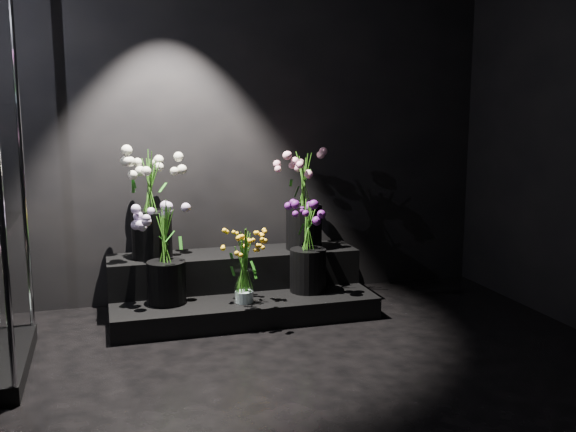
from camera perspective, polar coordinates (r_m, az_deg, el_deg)
name	(u,v)px	position (r m, az deg, el deg)	size (l,w,h in m)	color
floor	(320,410)	(3.24, 2.83, -16.82)	(4.00, 4.00, 0.00)	black
wall_back	(233,113)	(4.83, -4.95, 9.09)	(4.00, 4.00, 0.00)	black
display_riser	(238,287)	(4.65, -4.48, -6.33)	(1.80, 0.80, 0.40)	black
bouquet_orange_bells	(244,265)	(4.28, -3.95, -4.39)	(0.31, 0.31, 0.49)	white
bouquet_lilac	(165,247)	(4.32, -10.84, -2.73)	(0.38, 0.38, 0.68)	black
bouquet_purple	(308,243)	(4.52, 1.80, -2.42)	(0.36, 0.36, 0.66)	black
bouquet_cream_roses	(151,198)	(4.54, -12.12, 1.61)	(0.42, 0.42, 0.74)	black
bouquet_pink_roses	(304,195)	(4.73, 1.43, 1.91)	(0.45, 0.45, 0.73)	black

